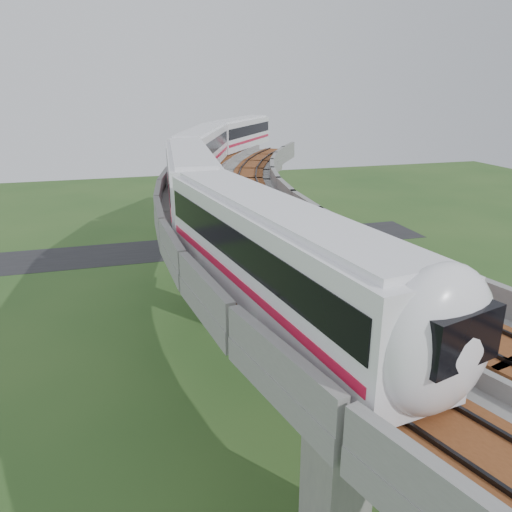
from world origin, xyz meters
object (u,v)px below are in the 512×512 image
object	(u,v)px
car_dark	(436,357)
car_red	(502,380)
metro_train	(224,161)
car_white	(478,389)

from	to	relation	value
car_dark	car_red	bearing A→B (deg)	-145.60
metro_train	car_red	world-z (taller)	metro_train
car_red	car_dark	distance (m)	4.09
metro_train	car_dark	xyz separation A→B (m)	(11.34, -12.66, -11.65)
car_white	car_dark	bearing A→B (deg)	76.43
metro_train	car_white	xyz separation A→B (m)	(11.66, -16.41, -11.74)
car_white	car_dark	distance (m)	3.76
car_dark	metro_train	bearing A→B (deg)	41.12
metro_train	car_red	size ratio (longest dim) A/B	18.12
car_red	metro_train	bearing A→B (deg)	-153.22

